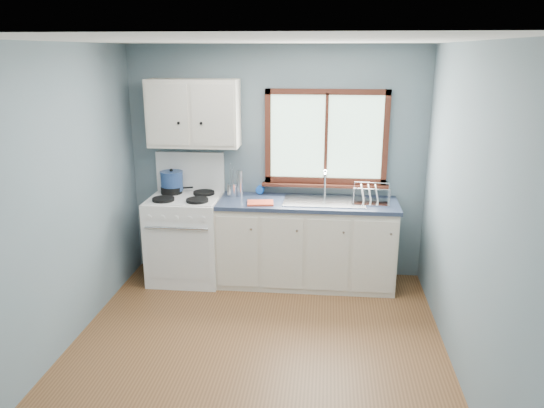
# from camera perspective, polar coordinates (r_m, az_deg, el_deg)

# --- Properties ---
(floor) EXTENTS (3.20, 3.60, 0.02)m
(floor) POSITION_cam_1_polar(r_m,az_deg,el_deg) (4.58, -1.88, -16.06)
(floor) COLOR brown
(floor) RESTS_ON ground
(ceiling) EXTENTS (3.20, 3.60, 0.02)m
(ceiling) POSITION_cam_1_polar(r_m,az_deg,el_deg) (3.87, -2.23, 17.34)
(ceiling) COLOR white
(ceiling) RESTS_ON wall_back
(wall_back) EXTENTS (3.20, 0.02, 2.50)m
(wall_back) POSITION_cam_1_polar(r_m,az_deg,el_deg) (5.79, 0.45, 4.42)
(wall_back) COLOR slate
(wall_back) RESTS_ON ground
(wall_front) EXTENTS (3.20, 0.02, 2.50)m
(wall_front) POSITION_cam_1_polar(r_m,az_deg,el_deg) (2.40, -8.20, -13.44)
(wall_front) COLOR slate
(wall_front) RESTS_ON ground
(wall_left) EXTENTS (0.02, 3.60, 2.50)m
(wall_left) POSITION_cam_1_polar(r_m,az_deg,el_deg) (4.55, -22.54, -0.12)
(wall_left) COLOR slate
(wall_left) RESTS_ON ground
(wall_right) EXTENTS (0.02, 3.60, 2.50)m
(wall_right) POSITION_cam_1_polar(r_m,az_deg,el_deg) (4.15, 20.58, -1.43)
(wall_right) COLOR slate
(wall_right) RESTS_ON ground
(gas_range) EXTENTS (0.76, 0.69, 1.36)m
(gas_range) POSITION_cam_1_polar(r_m,az_deg,el_deg) (5.84, -9.22, -3.40)
(gas_range) COLOR white
(gas_range) RESTS_ON floor
(base_cabinets) EXTENTS (1.85, 0.60, 0.88)m
(base_cabinets) POSITION_cam_1_polar(r_m,az_deg,el_deg) (5.70, 3.69, -4.63)
(base_cabinets) COLOR beige
(base_cabinets) RESTS_ON floor
(countertop) EXTENTS (1.89, 0.64, 0.04)m
(countertop) POSITION_cam_1_polar(r_m,az_deg,el_deg) (5.54, 3.78, 0.11)
(countertop) COLOR #212C43
(countertop) RESTS_ON base_cabinets
(sink) EXTENTS (0.84, 0.46, 0.44)m
(sink) POSITION_cam_1_polar(r_m,az_deg,el_deg) (5.55, 5.63, -0.34)
(sink) COLOR silver
(sink) RESTS_ON countertop
(window) EXTENTS (1.36, 0.10, 1.03)m
(window) POSITION_cam_1_polar(r_m,az_deg,el_deg) (5.68, 5.83, 6.43)
(window) COLOR #9EC6A8
(window) RESTS_ON wall_back
(upper_cabinets) EXTENTS (0.95, 0.35, 0.70)m
(upper_cabinets) POSITION_cam_1_polar(r_m,az_deg,el_deg) (5.67, -8.43, 9.63)
(upper_cabinets) COLOR beige
(upper_cabinets) RESTS_ON wall_back
(skillet) EXTENTS (0.37, 0.30, 0.05)m
(skillet) POSITION_cam_1_polar(r_m,az_deg,el_deg) (5.88, -10.72, 1.65)
(skillet) COLOR black
(skillet) RESTS_ON gas_range
(stockpot) EXTENTS (0.32, 0.32, 0.24)m
(stockpot) POSITION_cam_1_polar(r_m,az_deg,el_deg) (5.87, -10.73, 2.48)
(stockpot) COLOR navy
(stockpot) RESTS_ON gas_range
(utensil_crock) EXTENTS (0.14, 0.14, 0.35)m
(utensil_crock) POSITION_cam_1_polar(r_m,az_deg,el_deg) (5.71, -4.28, 1.56)
(utensil_crock) COLOR silver
(utensil_crock) RESTS_ON countertop
(thermos) EXTENTS (0.08, 0.08, 0.28)m
(thermos) POSITION_cam_1_polar(r_m,az_deg,el_deg) (5.68, -3.51, 2.22)
(thermos) COLOR silver
(thermos) RESTS_ON countertop
(soap_bottle) EXTENTS (0.09, 0.09, 0.24)m
(soap_bottle) POSITION_cam_1_polar(r_m,az_deg,el_deg) (5.74, -1.37, 2.13)
(soap_bottle) COLOR blue
(soap_bottle) RESTS_ON countertop
(dish_towel) EXTENTS (0.29, 0.23, 0.02)m
(dish_towel) POSITION_cam_1_polar(r_m,az_deg,el_deg) (5.43, -1.26, 0.12)
(dish_towel) COLOR #EA4F2F
(dish_towel) RESTS_ON countertop
(dish_rack) EXTENTS (0.40, 0.31, 0.20)m
(dish_rack) POSITION_cam_1_polar(r_m,az_deg,el_deg) (5.55, 10.54, 0.66)
(dish_rack) COLOR silver
(dish_rack) RESTS_ON countertop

